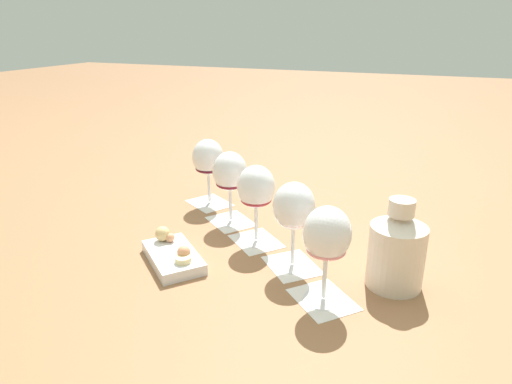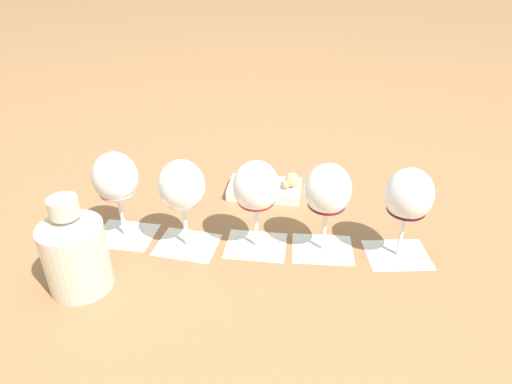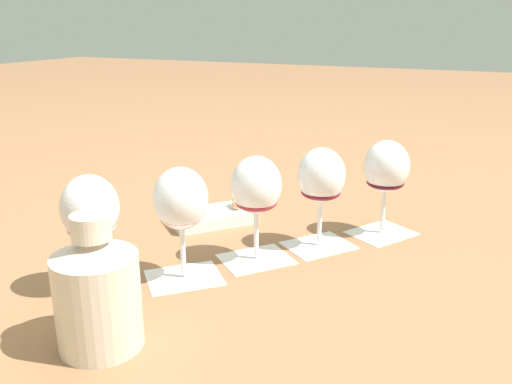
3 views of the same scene
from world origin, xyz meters
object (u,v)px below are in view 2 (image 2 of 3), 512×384
wine_glass_3 (327,194)px  wine_glass_4 (408,199)px  wine_glass_2 (257,189)px  snack_dish (266,188)px  wine_glass_1 (182,190)px  wine_glass_0 (116,181)px  ceramic_vase (74,250)px

wine_glass_3 → wine_glass_4: size_ratio=1.00×
wine_glass_2 → snack_dish: size_ratio=0.98×
wine_glass_1 → wine_glass_4: same height
wine_glass_3 → wine_glass_4: (0.09, 0.11, 0.00)m
wine_glass_3 → snack_dish: 0.27m
wine_glass_0 → wine_glass_4: same height
wine_glass_1 → wine_glass_3: (0.16, 0.22, 0.00)m
wine_glass_0 → ceramic_vase: (0.11, -0.11, -0.05)m
wine_glass_3 → snack_dish: (-0.24, 0.03, -0.11)m
wine_glass_1 → wine_glass_3: same height
wine_glass_0 → wine_glass_1: bearing=43.0°
wine_glass_2 → ceramic_vase: (-0.07, -0.33, -0.05)m
wine_glass_0 → snack_dish: bearing=86.6°
wine_glass_2 → wine_glass_0: bearing=-129.6°
wine_glass_1 → snack_dish: wine_glass_1 is taller
wine_glass_4 → snack_dish: 0.36m
wine_glass_4 → ceramic_vase: (-0.25, -0.54, -0.05)m
wine_glass_1 → wine_glass_2: size_ratio=1.00×
ceramic_vase → wine_glass_4: bearing=65.2°
snack_dish → wine_glass_2: bearing=-39.2°
wine_glass_2 → ceramic_vase: size_ratio=1.03×
wine_glass_2 → wine_glass_4: size_ratio=1.00×
wine_glass_2 → wine_glass_4: 0.28m
wine_glass_2 → ceramic_vase: wine_glass_2 is taller
wine_glass_0 → snack_dish: 0.36m
wine_glass_0 → wine_glass_1: same height
wine_glass_2 → snack_dish: bearing=140.8°
ceramic_vase → wine_glass_2: bearing=77.7°
wine_glass_0 → wine_glass_2: bearing=50.4°
wine_glass_1 → wine_glass_0: bearing=-137.0°
wine_glass_0 → wine_glass_2: (0.18, 0.21, -0.00)m
wine_glass_2 → wine_glass_4: same height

